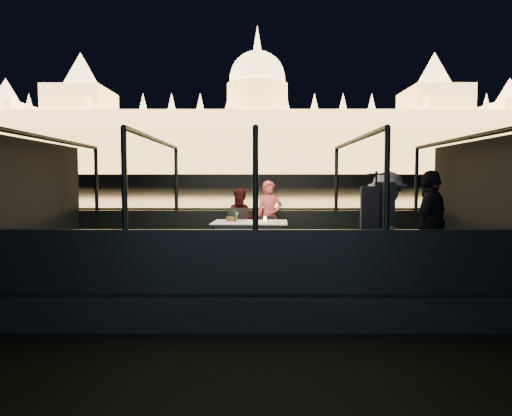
{
  "coord_description": "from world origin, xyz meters",
  "views": [
    {
      "loc": [
        0.03,
        -8.25,
        2.08
      ],
      "look_at": [
        0.0,
        0.4,
        1.55
      ],
      "focal_mm": 32.0,
      "sensor_mm": 36.0,
      "label": 1
    }
  ],
  "objects_px": {
    "dining_table_central": "(250,241)",
    "chair_port_left": "(237,234)",
    "wine_bottle": "(235,214)",
    "passenger_stripe": "(387,225)",
    "coat_stand": "(376,224)",
    "passenger_dark": "(431,229)",
    "person_woman_coral": "(269,218)",
    "person_man_maroon": "(241,218)",
    "chair_port_right": "(266,234)"
  },
  "relations": [
    {
      "from": "chair_port_right",
      "to": "chair_port_left",
      "type": "bearing_deg",
      "value": -175.25
    },
    {
      "from": "person_man_maroon",
      "to": "wine_bottle",
      "type": "relative_size",
      "value": 5.22
    },
    {
      "from": "chair_port_left",
      "to": "coat_stand",
      "type": "bearing_deg",
      "value": -68.15
    },
    {
      "from": "dining_table_central",
      "to": "chair_port_right",
      "type": "height_order",
      "value": "chair_port_right"
    },
    {
      "from": "wine_bottle",
      "to": "passenger_stripe",
      "type": "bearing_deg",
      "value": -31.7
    },
    {
      "from": "chair_port_right",
      "to": "passenger_stripe",
      "type": "relative_size",
      "value": 0.46
    },
    {
      "from": "coat_stand",
      "to": "person_man_maroon",
      "type": "distance_m",
      "value": 3.63
    },
    {
      "from": "passenger_stripe",
      "to": "wine_bottle",
      "type": "relative_size",
      "value": 6.42
    },
    {
      "from": "dining_table_central",
      "to": "coat_stand",
      "type": "bearing_deg",
      "value": -44.29
    },
    {
      "from": "person_woman_coral",
      "to": "passenger_dark",
      "type": "relative_size",
      "value": 0.9
    },
    {
      "from": "passenger_stripe",
      "to": "wine_bottle",
      "type": "distance_m",
      "value": 3.01
    },
    {
      "from": "person_man_maroon",
      "to": "passenger_stripe",
      "type": "height_order",
      "value": "passenger_stripe"
    },
    {
      "from": "person_man_maroon",
      "to": "wine_bottle",
      "type": "xyz_separation_m",
      "value": [
        -0.1,
        -0.93,
        0.17
      ]
    },
    {
      "from": "chair_port_left",
      "to": "wine_bottle",
      "type": "relative_size",
      "value": 3.63
    },
    {
      "from": "passenger_dark",
      "to": "chair_port_right",
      "type": "bearing_deg",
      "value": -98.3
    },
    {
      "from": "chair_port_left",
      "to": "chair_port_right",
      "type": "bearing_deg",
      "value": -12.73
    },
    {
      "from": "person_woman_coral",
      "to": "person_man_maroon",
      "type": "xyz_separation_m",
      "value": [
        -0.61,
        0.01,
        0.0
      ]
    },
    {
      "from": "dining_table_central",
      "to": "person_woman_coral",
      "type": "distance_m",
      "value": 1.13
    },
    {
      "from": "dining_table_central",
      "to": "passenger_stripe",
      "type": "relative_size",
      "value": 0.84
    },
    {
      "from": "dining_table_central",
      "to": "passenger_dark",
      "type": "height_order",
      "value": "passenger_dark"
    },
    {
      "from": "coat_stand",
      "to": "person_woman_coral",
      "type": "height_order",
      "value": "coat_stand"
    },
    {
      "from": "chair_port_left",
      "to": "coat_stand",
      "type": "relative_size",
      "value": 0.57
    },
    {
      "from": "dining_table_central",
      "to": "passenger_stripe",
      "type": "xyz_separation_m",
      "value": [
        2.25,
        -1.51,
        0.47
      ]
    },
    {
      "from": "dining_table_central",
      "to": "person_man_maroon",
      "type": "height_order",
      "value": "person_man_maroon"
    },
    {
      "from": "person_man_maroon",
      "to": "chair_port_left",
      "type": "bearing_deg",
      "value": -101.27
    },
    {
      "from": "dining_table_central",
      "to": "person_woman_coral",
      "type": "bearing_deg",
      "value": 67.85
    },
    {
      "from": "dining_table_central",
      "to": "chair_port_left",
      "type": "height_order",
      "value": "chair_port_left"
    },
    {
      "from": "chair_port_left",
      "to": "coat_stand",
      "type": "xyz_separation_m",
      "value": [
        2.24,
        -2.5,
        0.45
      ]
    },
    {
      "from": "passenger_stripe",
      "to": "passenger_dark",
      "type": "relative_size",
      "value": 0.99
    },
    {
      "from": "coat_stand",
      "to": "person_man_maroon",
      "type": "relative_size",
      "value": 1.23
    },
    {
      "from": "chair_port_left",
      "to": "coat_stand",
      "type": "distance_m",
      "value": 3.39
    },
    {
      "from": "passenger_stripe",
      "to": "wine_bottle",
      "type": "bearing_deg",
      "value": 56.61
    },
    {
      "from": "coat_stand",
      "to": "wine_bottle",
      "type": "xyz_separation_m",
      "value": [
        -2.27,
        1.98,
        0.02
      ]
    },
    {
      "from": "passenger_dark",
      "to": "wine_bottle",
      "type": "relative_size",
      "value": 6.46
    },
    {
      "from": "coat_stand",
      "to": "passenger_dark",
      "type": "bearing_deg",
      "value": -10.56
    },
    {
      "from": "coat_stand",
      "to": "wine_bottle",
      "type": "relative_size",
      "value": 6.4
    },
    {
      "from": "wine_bottle",
      "to": "passenger_dark",
      "type": "bearing_deg",
      "value": -34.8
    },
    {
      "from": "dining_table_central",
      "to": "person_man_maroon",
      "type": "distance_m",
      "value": 1.08
    },
    {
      "from": "person_woman_coral",
      "to": "wine_bottle",
      "type": "bearing_deg",
      "value": -136.91
    },
    {
      "from": "passenger_stripe",
      "to": "passenger_dark",
      "type": "height_order",
      "value": "passenger_dark"
    },
    {
      "from": "chair_port_right",
      "to": "person_man_maroon",
      "type": "distance_m",
      "value": 0.69
    },
    {
      "from": "chair_port_right",
      "to": "person_woman_coral",
      "type": "xyz_separation_m",
      "value": [
        0.08,
        0.32,
        0.3
      ]
    },
    {
      "from": "person_man_maroon",
      "to": "passenger_dark",
      "type": "xyz_separation_m",
      "value": [
        2.96,
        -3.06,
        0.1
      ]
    },
    {
      "from": "chair_port_left",
      "to": "person_man_maroon",
      "type": "relative_size",
      "value": 0.7
    },
    {
      "from": "dining_table_central",
      "to": "wine_bottle",
      "type": "relative_size",
      "value": 5.4
    },
    {
      "from": "person_man_maroon",
      "to": "wine_bottle",
      "type": "distance_m",
      "value": 0.95
    },
    {
      "from": "passenger_dark",
      "to": "wine_bottle",
      "type": "distance_m",
      "value": 3.73
    },
    {
      "from": "chair_port_right",
      "to": "wine_bottle",
      "type": "distance_m",
      "value": 0.98
    },
    {
      "from": "passenger_dark",
      "to": "wine_bottle",
      "type": "xyz_separation_m",
      "value": [
        -3.06,
        2.13,
        0.06
      ]
    },
    {
      "from": "person_man_maroon",
      "to": "passenger_stripe",
      "type": "relative_size",
      "value": 0.81
    }
  ]
}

